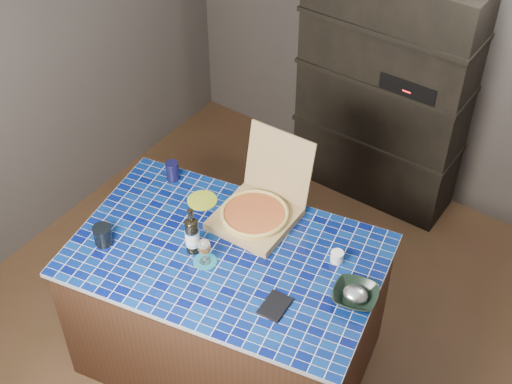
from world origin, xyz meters
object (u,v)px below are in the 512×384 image
Objects in this scene: mead_bottle at (192,235)px; pizza_box at (257,211)px; wine_glass at (204,247)px; dvd_case at (275,306)px; kitchen_island at (228,307)px; bowl at (355,296)px.

pizza_box is at bearing 69.89° from mead_bottle.
dvd_case is at bearing -4.88° from wine_glass.
kitchen_island is 3.54× the size of pizza_box.
pizza_box reaches higher than bowl.
wine_glass is at bearing -127.01° from kitchen_island.
mead_bottle is 0.60m from dvd_case.
mead_bottle is 0.11m from wine_glass.
wine_glass is 0.93× the size of dvd_case.
pizza_box reaches higher than mead_bottle.
wine_glass is (-0.06, -0.11, 0.57)m from kitchen_island.
bowl is at bearing 37.28° from dvd_case.
pizza_box is 0.77m from bowl.
wine_glass is (0.10, -0.03, -0.00)m from mead_bottle.
bowl is at bearing 12.82° from mead_bottle.
bowl reaches higher than dvd_case.
kitchen_island is 10.71× the size of dvd_case.
dvd_case is at bearing -48.81° from pizza_box.
dvd_case is 0.74× the size of bowl.
dvd_case is at bearing -31.09° from kitchen_island.
kitchen_island is at bearing 27.20° from mead_bottle.
kitchen_island is 11.49× the size of wine_glass.
kitchen_island is 7.94× the size of bowl.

